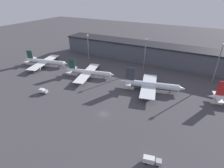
{
  "coord_description": "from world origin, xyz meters",
  "views": [
    {
      "loc": [
        38.33,
        -64.43,
        58.53
      ],
      "look_at": [
        -6.64,
        22.65,
        6.0
      ],
      "focal_mm": 28.0,
      "sensor_mm": 36.0,
      "label": 1
    }
  ],
  "objects_px": {
    "airplane_1": "(89,72)",
    "service_vehicle_1": "(43,91)",
    "airplane_0": "(45,62)",
    "service_vehicle_2": "(151,160)",
    "airplane_2": "(151,85)"
  },
  "relations": [
    {
      "from": "airplane_1",
      "to": "airplane_2",
      "type": "bearing_deg",
      "value": -12.2
    },
    {
      "from": "airplane_0",
      "to": "service_vehicle_1",
      "type": "xyz_separation_m",
      "value": [
        34.47,
        -35.47,
        -1.72
      ]
    },
    {
      "from": "airplane_2",
      "to": "service_vehicle_2",
      "type": "xyz_separation_m",
      "value": [
        16.32,
        -54.41,
        -2.02
      ]
    },
    {
      "from": "airplane_0",
      "to": "airplane_2",
      "type": "bearing_deg",
      "value": -12.96
    },
    {
      "from": "service_vehicle_1",
      "to": "airplane_2",
      "type": "bearing_deg",
      "value": 21.84
    },
    {
      "from": "airplane_2",
      "to": "service_vehicle_1",
      "type": "height_order",
      "value": "airplane_2"
    },
    {
      "from": "airplane_0",
      "to": "airplane_2",
      "type": "relative_size",
      "value": 1.01
    },
    {
      "from": "airplane_2",
      "to": "airplane_0",
      "type": "bearing_deg",
      "value": 167.04
    },
    {
      "from": "service_vehicle_2",
      "to": "airplane_0",
      "type": "bearing_deg",
      "value": 141.1
    },
    {
      "from": "airplane_0",
      "to": "airplane_2",
      "type": "height_order",
      "value": "airplane_2"
    },
    {
      "from": "airplane_1",
      "to": "service_vehicle_1",
      "type": "xyz_separation_m",
      "value": [
        -11.69,
        -34.8,
        -1.46
      ]
    },
    {
      "from": "airplane_2",
      "to": "service_vehicle_2",
      "type": "relative_size",
      "value": 5.93
    },
    {
      "from": "airplane_0",
      "to": "airplane_1",
      "type": "height_order",
      "value": "airplane_1"
    },
    {
      "from": "service_vehicle_1",
      "to": "service_vehicle_2",
      "type": "relative_size",
      "value": 0.78
    },
    {
      "from": "airplane_1",
      "to": "service_vehicle_2",
      "type": "bearing_deg",
      "value": -52.62
    }
  ]
}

